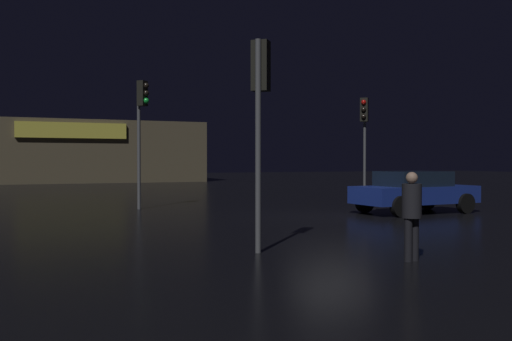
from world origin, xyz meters
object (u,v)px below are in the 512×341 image
(car_far, at_px, (414,191))
(traffic_signal_cross_left, at_px, (364,124))
(pedestrian, at_px, (412,210))
(traffic_signal_opposite, at_px, (141,115))
(traffic_signal_cross_right, at_px, (260,91))
(store_building, at_px, (69,152))

(car_far, bearing_deg, traffic_signal_cross_left, 75.21)
(pedestrian, bearing_deg, traffic_signal_opposite, 100.85)
(traffic_signal_cross_left, bearing_deg, traffic_signal_cross_right, -131.87)
(traffic_signal_cross_right, relative_size, car_far, 0.94)
(store_building, relative_size, traffic_signal_opposite, 4.60)
(store_building, xyz_separation_m, traffic_signal_cross_right, (0.79, -37.47, 0.64))
(store_building, bearing_deg, traffic_signal_opposite, -88.92)
(store_building, bearing_deg, pedestrian, -85.89)
(traffic_signal_opposite, relative_size, car_far, 1.07)
(traffic_signal_cross_left, distance_m, car_far, 5.70)
(traffic_signal_opposite, height_order, car_far, traffic_signal_opposite)
(traffic_signal_cross_right, bearing_deg, store_building, 91.21)
(traffic_signal_opposite, bearing_deg, car_far, -30.84)
(car_far, bearing_deg, pedestrian, -128.83)
(store_building, relative_size, pedestrian, 13.58)
(traffic_signal_opposite, xyz_separation_m, car_far, (8.14, -4.86, -2.65))
(traffic_signal_cross_left, distance_m, traffic_signal_cross_right, 13.72)
(traffic_signal_opposite, bearing_deg, pedestrian, -79.15)
(car_far, bearing_deg, store_building, 105.06)
(store_building, distance_m, traffic_signal_cross_right, 37.48)
(traffic_signal_cross_left, bearing_deg, car_far, -104.79)
(traffic_signal_opposite, relative_size, traffic_signal_cross_left, 1.04)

